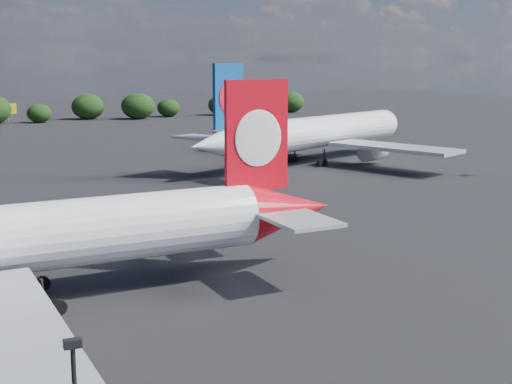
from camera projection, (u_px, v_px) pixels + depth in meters
name	position (u px, v px, depth m)	size (l,w,h in m)	color
ground	(1.00, 199.00, 95.38)	(500.00, 500.00, 0.00)	black
qantas_airliner	(27.00, 240.00, 53.60)	(51.53, 48.96, 16.83)	white
china_southern_airliner	(311.00, 134.00, 126.18)	(52.31, 50.39, 17.85)	white
billboard_yellow	(8.00, 109.00, 208.95)	(5.00, 0.30, 5.50)	yellow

